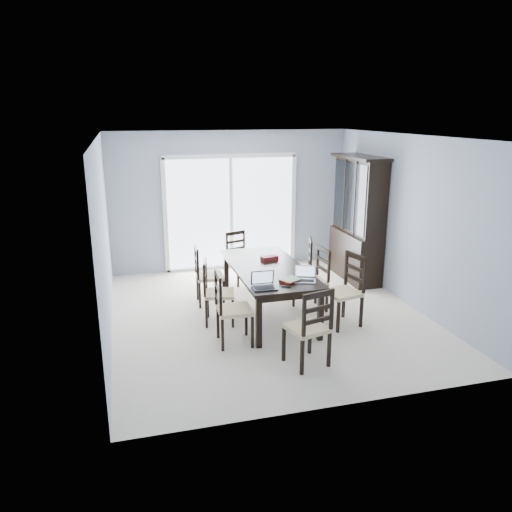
# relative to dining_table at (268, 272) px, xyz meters

# --- Properties ---
(floor) EXTENTS (5.00, 5.00, 0.00)m
(floor) POSITION_rel_dining_table_xyz_m (0.00, 0.00, -0.67)
(floor) COLOR silver
(floor) RESTS_ON ground
(ceiling) EXTENTS (5.00, 5.00, 0.00)m
(ceiling) POSITION_rel_dining_table_xyz_m (0.00, 0.00, 1.93)
(ceiling) COLOR white
(ceiling) RESTS_ON back_wall
(back_wall) EXTENTS (4.50, 0.02, 2.60)m
(back_wall) POSITION_rel_dining_table_xyz_m (0.00, 2.50, 0.63)
(back_wall) COLOR #909BAC
(back_wall) RESTS_ON floor
(wall_left) EXTENTS (0.02, 5.00, 2.60)m
(wall_left) POSITION_rel_dining_table_xyz_m (-2.25, 0.00, 0.63)
(wall_left) COLOR #909BAC
(wall_left) RESTS_ON floor
(wall_right) EXTENTS (0.02, 5.00, 2.60)m
(wall_right) POSITION_rel_dining_table_xyz_m (2.25, 0.00, 0.63)
(wall_right) COLOR #909BAC
(wall_right) RESTS_ON floor
(balcony) EXTENTS (4.50, 2.00, 0.10)m
(balcony) POSITION_rel_dining_table_xyz_m (0.00, 3.50, -0.72)
(balcony) COLOR gray
(balcony) RESTS_ON ground
(railing) EXTENTS (4.50, 0.06, 1.10)m
(railing) POSITION_rel_dining_table_xyz_m (0.00, 4.50, -0.12)
(railing) COLOR #99999E
(railing) RESTS_ON balcony
(dining_table) EXTENTS (1.00, 2.20, 0.75)m
(dining_table) POSITION_rel_dining_table_xyz_m (0.00, 0.00, 0.00)
(dining_table) COLOR black
(dining_table) RESTS_ON floor
(china_hutch) EXTENTS (0.50, 1.38, 2.20)m
(china_hutch) POSITION_rel_dining_table_xyz_m (2.02, 1.25, 0.40)
(china_hutch) COLOR black
(china_hutch) RESTS_ON floor
(sliding_door) EXTENTS (2.52, 0.05, 2.18)m
(sliding_door) POSITION_rel_dining_table_xyz_m (0.00, 2.48, 0.41)
(sliding_door) COLOR silver
(sliding_door) RESTS_ON floor
(chair_left_near) EXTENTS (0.46, 0.44, 1.13)m
(chair_left_near) POSITION_rel_dining_table_xyz_m (-0.78, -0.78, -0.07)
(chair_left_near) COLOR black
(chair_left_near) RESTS_ON floor
(chair_left_mid) EXTENTS (0.50, 0.49, 1.08)m
(chair_left_mid) POSITION_rel_dining_table_xyz_m (-0.83, -0.07, -0.10)
(chair_left_mid) COLOR black
(chair_left_mid) RESTS_ON floor
(chair_left_far) EXTENTS (0.44, 0.43, 1.09)m
(chair_left_far) POSITION_rel_dining_table_xyz_m (-0.84, 0.70, -0.10)
(chair_left_far) COLOR black
(chair_left_far) RESTS_ON floor
(chair_right_near) EXTENTS (0.54, 0.53, 1.18)m
(chair_right_near) POSITION_rel_dining_table_xyz_m (1.00, -0.59, -0.05)
(chair_right_near) COLOR black
(chair_right_near) RESTS_ON floor
(chair_right_mid) EXTENTS (0.46, 0.45, 1.11)m
(chair_right_mid) POSITION_rel_dining_table_xyz_m (0.78, 0.05, -0.09)
(chair_right_mid) COLOR black
(chair_right_mid) RESTS_ON floor
(chair_right_far) EXTENTS (0.53, 0.53, 1.10)m
(chair_right_far) POSITION_rel_dining_table_xyz_m (0.80, 0.66, -0.09)
(chair_right_far) COLOR black
(chair_right_far) RESTS_ON floor
(chair_end_near) EXTENTS (0.52, 0.53, 1.14)m
(chair_end_near) POSITION_rel_dining_table_xyz_m (0.04, -1.66, -0.07)
(chair_end_near) COLOR black
(chair_end_near) RESTS_ON floor
(chair_end_far) EXTENTS (0.49, 0.50, 1.04)m
(chair_end_far) POSITION_rel_dining_table_xyz_m (-0.07, 1.61, -0.12)
(chair_end_far) COLOR black
(chair_end_far) RESTS_ON floor
(laptop_dark) EXTENTS (0.31, 0.23, 0.21)m
(laptop_dark) POSITION_rel_dining_table_xyz_m (-0.31, -0.88, 0.13)
(laptop_dark) COLOR black
(laptop_dark) RESTS_ON dining_table
(laptop_silver) EXTENTS (0.34, 0.29, 0.20)m
(laptop_silver) POSITION_rel_dining_table_xyz_m (0.29, -0.75, 0.13)
(laptop_silver) COLOR silver
(laptop_silver) RESTS_ON dining_table
(book_stack) EXTENTS (0.31, 0.29, 0.04)m
(book_stack) POSITION_rel_dining_table_xyz_m (0.09, -0.71, 0.10)
(book_stack) COLOR maroon
(book_stack) RESTS_ON dining_table
(cell_phone) EXTENTS (0.13, 0.10, 0.01)m
(cell_phone) POSITION_rel_dining_table_xyz_m (-0.02, -0.88, 0.08)
(cell_phone) COLOR black
(cell_phone) RESTS_ON dining_table
(game_box) EXTENTS (0.27, 0.18, 0.06)m
(game_box) POSITION_rel_dining_table_xyz_m (0.12, 0.33, 0.11)
(game_box) COLOR #531016
(game_box) RESTS_ON dining_table
(hot_tub) EXTENTS (1.85, 1.68, 0.89)m
(hot_tub) POSITION_rel_dining_table_xyz_m (-0.47, 3.33, -0.23)
(hot_tub) COLOR brown
(hot_tub) RESTS_ON balcony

